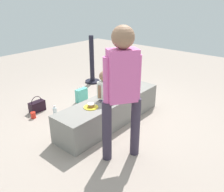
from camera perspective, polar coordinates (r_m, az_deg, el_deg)
ground_plane at (r=4.08m, az=-0.37°, el=-6.33°), size 12.00×12.00×0.00m
concrete_ledge at (r=3.97m, az=-0.38°, el=-3.52°), size 2.07×0.53×0.45m
child_seated at (r=3.73m, az=-1.63°, el=2.01°), size 0.28×0.32×0.48m
adult_standing at (r=2.81m, az=2.47°, el=2.87°), size 0.44×0.37×1.72m
cake_plate at (r=3.57m, az=-5.11°, el=-2.49°), size 0.22×0.22×0.07m
gift_bag at (r=4.83m, az=-7.37°, el=0.24°), size 0.26×0.10×0.32m
railing_post at (r=5.81m, az=-4.85°, el=7.42°), size 0.36×0.36×1.15m
water_bottle_near_gift at (r=4.31m, az=-13.65°, el=-3.73°), size 0.07×0.07×0.23m
party_cup_red at (r=4.41m, az=-18.51°, el=-4.41°), size 0.09×0.09×0.11m
cake_box_white at (r=4.62m, az=-1.50°, el=-1.92°), size 0.40×0.41×0.10m
handbag_black_leather at (r=4.62m, az=-17.67°, el=-2.36°), size 0.29×0.13×0.31m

